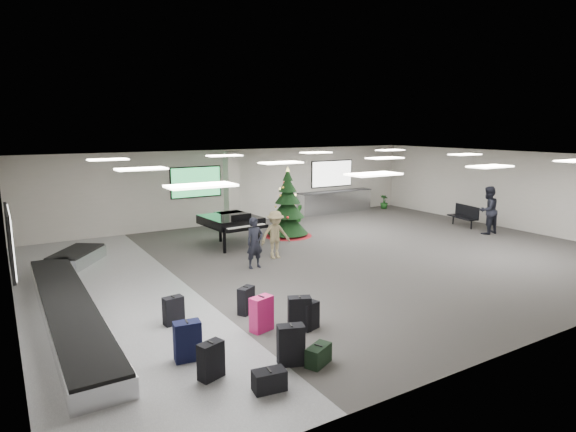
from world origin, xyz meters
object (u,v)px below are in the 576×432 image
christmas_tree (288,212)px  potted_plant_left (298,213)px  baggage_carousel (71,296)px  service_counter (335,202)px  potted_plant_right (384,202)px  grand_piano (231,221)px  traveler_bench (488,210)px  pink_suitcase (262,314)px  bench (464,214)px  traveler_a (255,243)px  traveler_b (275,235)px

christmas_tree → potted_plant_left: size_ratio=3.58×
baggage_carousel → service_counter: 14.50m
baggage_carousel → potted_plant_right: 16.96m
grand_piano → traveler_bench: 10.02m
service_counter → potted_plant_left: (-2.74, -0.93, -0.17)m
pink_suitcase → bench: bench is taller
traveler_a → traveler_b: bearing=24.9°
traveler_bench → pink_suitcase: bearing=15.2°
baggage_carousel → grand_piano: bearing=29.8°
baggage_carousel → pink_suitcase: pink_suitcase is taller
service_counter → potted_plant_left: service_counter is taller
christmas_tree → grand_piano: bearing=-171.5°
christmas_tree → traveler_bench: 7.85m
pink_suitcase → potted_plant_right: (12.54, 10.01, -0.01)m
baggage_carousel → traveler_b: bearing=9.7°
traveler_b → traveler_a: bearing=-146.1°
service_counter → bench: bearing=-63.8°
pink_suitcase → bench: bearing=6.4°
christmas_tree → grand_piano: size_ratio=1.16×
service_counter → grand_piano: bearing=-154.0°
baggage_carousel → traveler_b: (6.21, 1.06, 0.56)m
traveler_a → potted_plant_left: bearing=42.2°
traveler_a → traveler_bench: traveler_bench is taller
grand_piano → traveler_b: bearing=-80.6°
service_counter → potted_plant_right: bearing=-7.1°
potted_plant_left → service_counter: bearing=18.7°
grand_piano → traveler_b: traveler_b is taller
christmas_tree → grand_piano: 2.58m
service_counter → christmas_tree: bearing=-146.0°
baggage_carousel → bench: size_ratio=6.51×
grand_piano → bench: (9.85, -1.98, -0.38)m
traveler_a → christmas_tree: bearing=40.8°
baggage_carousel → service_counter: (12.84, 6.73, 0.33)m
grand_piano → potted_plant_right: bearing=13.0°
bench → traveler_bench: 1.56m
potted_plant_left → potted_plant_right: bearing=5.8°
service_counter → traveler_bench: traveler_bench is taller
traveler_b → potted_plant_right: 10.90m
grand_piano → potted_plant_right: 10.53m
bench → potted_plant_right: size_ratio=2.07×
christmas_tree → potted_plant_left: christmas_tree is taller
pink_suitcase → christmas_tree: bearing=39.9°
traveler_b → traveler_bench: traveler_bench is taller
traveler_b → potted_plant_left: traveler_b is taller
service_counter → bench: 6.09m
baggage_carousel → bench: (15.53, 1.26, 0.30)m
baggage_carousel → pink_suitcase: 4.83m
traveler_b → potted_plant_left: 6.15m
christmas_tree → bench: (7.30, -2.36, -0.41)m
bench → traveler_b: traveler_b is taller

